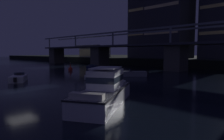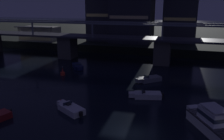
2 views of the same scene
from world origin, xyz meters
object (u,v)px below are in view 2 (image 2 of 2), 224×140
(waterfront_pavilion, at_px, (40,34))
(speedboat_mid_left, at_px, (146,95))
(speedboat_near_right, at_px, (78,66))
(speedboat_mid_center, at_px, (149,79))
(river_bridge, at_px, (163,46))
(cabin_cruiser_near_left, at_px, (214,123))
(channel_buoy, at_px, (63,73))
(speedboat_far_left, at_px, (70,109))

(waterfront_pavilion, height_order, speedboat_mid_left, waterfront_pavilion)
(speedboat_near_right, bearing_deg, speedboat_mid_left, -37.37)
(waterfront_pavilion, relative_size, speedboat_mid_center, 2.75)
(waterfront_pavilion, bearing_deg, speedboat_mid_left, -40.68)
(river_bridge, bearing_deg, speedboat_mid_left, -90.58)
(speedboat_mid_left, bearing_deg, speedboat_mid_center, 95.03)
(cabin_cruiser_near_left, height_order, channel_buoy, cabin_cruiser_near_left)
(cabin_cruiser_near_left, xyz_separation_m, speedboat_far_left, (-17.32, 0.32, -0.64))
(speedboat_near_right, bearing_deg, river_bridge, 28.03)
(speedboat_near_right, distance_m, speedboat_far_left, 22.23)
(waterfront_pavilion, bearing_deg, river_bridge, -16.64)
(river_bridge, xyz_separation_m, channel_buoy, (-17.81, -15.02, -3.70))
(river_bridge, relative_size, speedboat_far_left, 21.24)
(speedboat_mid_left, height_order, channel_buoy, channel_buoy)
(speedboat_far_left, height_order, channel_buoy, channel_buoy)
(waterfront_pavilion, bearing_deg, channel_buoy, -50.68)
(waterfront_pavilion, distance_m, speedboat_far_left, 52.09)
(river_bridge, xyz_separation_m, waterfront_pavilion, (-39.87, 11.91, 0.27))
(speedboat_mid_left, bearing_deg, river_bridge, 89.42)
(speedboat_far_left, bearing_deg, channel_buoy, 120.99)
(channel_buoy, bearing_deg, speedboat_near_right, 84.34)
(speedboat_far_left, bearing_deg, waterfront_pavilion, 126.56)
(waterfront_pavilion, distance_m, channel_buoy, 35.04)
(speedboat_mid_center, distance_m, speedboat_far_left, 17.62)
(river_bridge, height_order, speedboat_mid_left, river_bridge)
(cabin_cruiser_near_left, height_order, speedboat_mid_center, cabin_cruiser_near_left)
(river_bridge, height_order, channel_buoy, river_bridge)
(speedboat_near_right, bearing_deg, speedboat_far_left, -68.09)
(speedboat_near_right, xyz_separation_m, speedboat_mid_left, (17.01, -12.99, 0.00))
(cabin_cruiser_near_left, distance_m, speedboat_mid_left, 11.74)
(speedboat_near_right, height_order, speedboat_mid_center, same)
(river_bridge, height_order, speedboat_near_right, river_bridge)
(waterfront_pavilion, relative_size, speedboat_near_right, 2.62)
(river_bridge, height_order, cabin_cruiser_near_left, river_bridge)
(speedboat_mid_left, bearing_deg, speedboat_near_right, 142.63)
(speedboat_mid_left, distance_m, channel_buoy, 18.98)
(cabin_cruiser_near_left, relative_size, speedboat_mid_left, 1.73)
(river_bridge, relative_size, channel_buoy, 58.27)
(speedboat_near_right, distance_m, channel_buoy, 5.87)
(river_bridge, distance_m, speedboat_near_right, 19.88)
(river_bridge, xyz_separation_m, cabin_cruiser_near_left, (8.39, -30.13, -3.12))
(speedboat_mid_left, relative_size, channel_buoy, 2.96)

